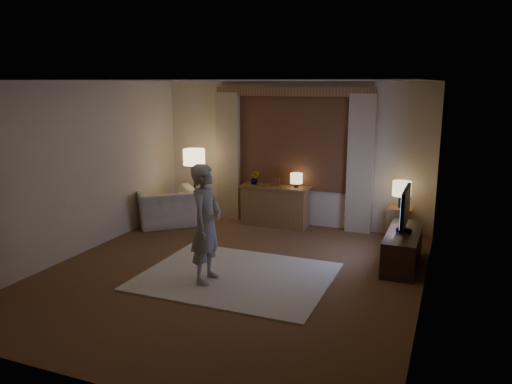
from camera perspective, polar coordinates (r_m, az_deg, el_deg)
The scene contains 13 objects.
room at distance 7.02m, azimuth -1.39°, elevation 2.21°, with size 5.04×5.54×2.64m.
rug at distance 6.86m, azimuth -2.26°, elevation -9.59°, with size 2.50×2.00×0.02m, color beige.
sideboard at distance 9.14m, azimuth 2.18°, elevation -1.70°, with size 1.20×0.40×0.70m, color brown.
picture_frame at distance 9.04m, azimuth 2.21°, elevation 1.07°, with size 0.16×0.02×0.20m, color brown.
plant at distance 9.17m, azimuth -0.14°, elevation 1.56°, with size 0.17×0.13×0.30m, color #999999.
table_lamp_sideboard at distance 8.90m, azimuth 4.64°, elevation 1.49°, with size 0.22×0.22×0.30m.
floor_lamp at distance 9.29m, azimuth -7.08°, elevation 3.53°, with size 0.40×0.40×1.38m.
armchair at distance 9.30m, azimuth -10.22°, elevation -1.72°, with size 1.04×0.91×0.68m, color #BFB49D.
side_table at distance 8.64m, azimuth 16.08°, elevation -3.51°, with size 0.40×0.40×0.56m, color brown.
table_lamp_side at distance 8.50m, azimuth 16.31°, elevation 0.31°, with size 0.30×0.30×0.44m.
tv_stand at distance 7.51m, azimuth 16.42°, elevation -6.17°, with size 0.45×1.40×0.50m, color black.
tv at distance 7.35m, azimuth 16.69°, elevation -1.75°, with size 0.21×0.87×0.63m.
person at distance 6.47m, azimuth -5.72°, elevation -3.63°, with size 0.57×0.37×1.56m, color #9A978E.
Camera 1 is at (2.74, -5.84, 2.58)m, focal length 35.00 mm.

